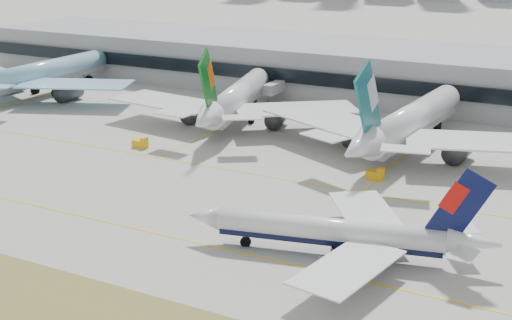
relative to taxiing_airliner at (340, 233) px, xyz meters
The scene contains 8 objects.
ground 33.40m from the taxiing_airliner, behind, with size 3000.00×3000.00×0.00m, color gray.
taxiing_airliner is the anchor object (origin of this frame).
widebody_korean 139.74m from the taxiing_airliner, 152.45° to the left, with size 70.67×68.83×25.18m.
widebody_eva 83.77m from the taxiing_airliner, 130.68° to the left, with size 65.29×65.16×24.03m.
widebody_cathay 60.26m from the taxiing_airliner, 96.51° to the left, with size 71.46×70.02×25.51m.
terminal 118.58m from the taxiing_airliner, 106.24° to the left, with size 280.00×43.10×15.00m.
gse_c 38.38m from the taxiing_airliner, 100.43° to the left, with size 3.55×2.00×2.60m.
gse_b 71.66m from the taxiing_airliner, 152.04° to the left, with size 3.55×2.00×2.60m.
Camera 1 is at (69.08, -94.59, 48.23)m, focal length 50.00 mm.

